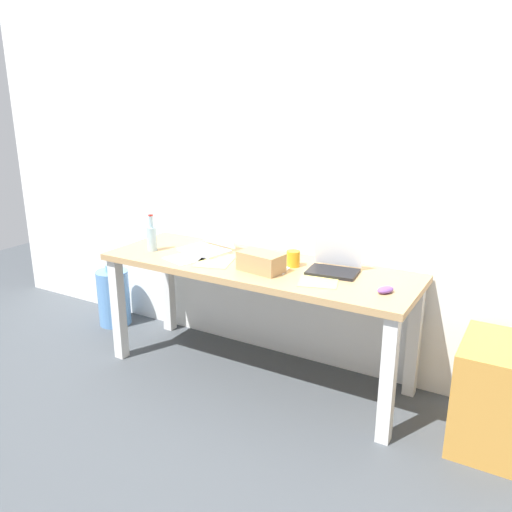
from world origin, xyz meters
The scene contains 15 objects.
ground_plane centered at (0.00, 0.00, 0.00)m, with size 8.00×8.00×0.00m, color #42474C.
back_wall centered at (0.00, 0.38, 1.30)m, with size 5.20×0.08×2.60m, color white.
desk centered at (0.00, 0.00, 0.65)m, with size 1.95×0.64×0.75m.
laptop_left centered at (-0.41, 0.09, 0.80)m, with size 0.35×0.30×0.23m.
laptop_right centered at (0.47, 0.10, 0.80)m, with size 0.30×0.25×0.22m.
beer_bottle centered at (-0.73, -0.09, 0.84)m, with size 0.06×0.06×0.24m.
computer_mouse centered at (0.82, -0.09, 0.76)m, with size 0.06×0.10×0.03m, color #724799.
cardboard_box centered at (0.09, -0.10, 0.80)m, with size 0.26×0.15×0.11m, color tan.
coffee_mug centered at (0.21, 0.07, 0.79)m, with size 0.08×0.08×0.10m, color gold.
paper_sheet_front_right centered at (0.44, -0.06, 0.75)m, with size 0.21×0.30×0.00m, color #F4E06B.
paper_sheet_near_back centered at (0.11, 0.04, 0.75)m, with size 0.21×0.30×0.00m, color white.
paper_yellow_folder centered at (-0.25, -0.07, 0.75)m, with size 0.21×0.30×0.00m, color #F4E06B.
paper_sheet_front_left centered at (-0.42, -0.09, 0.75)m, with size 0.21×0.30×0.00m, color white.
water_cooler_jug centered at (-1.35, 0.12, 0.22)m, with size 0.24×0.24×0.48m.
filing_cabinet centered at (1.41, -0.01, 0.28)m, with size 0.40×0.48×0.56m, color #C68938.
Camera 1 is at (1.50, -2.59, 1.71)m, focal length 36.42 mm.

